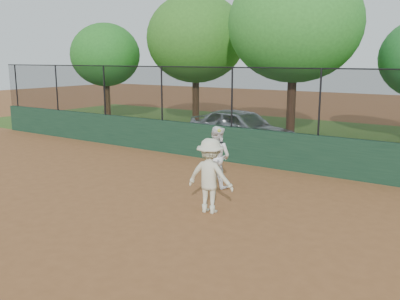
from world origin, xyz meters
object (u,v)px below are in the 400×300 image
Objects in this scene: player_second at (217,157)px; tree_1 at (196,38)px; player_main at (210,176)px; tree_2 at (294,24)px; parked_car at (241,128)px; tree_0 at (105,55)px.

player_second is 11.64m from tree_1.
tree_2 reaches higher than player_main.
parked_car is 0.64× the size of tree_2.
tree_2 reaches higher than parked_car.
tree_1 is at bearing 126.21° from player_main.
parked_car is at bearing 113.86° from player_main.
player_main reaches higher than parked_car.
player_second is at bearing -52.24° from tree_1.
parked_car is at bearing -119.83° from tree_2.
tree_1 is (-7.76, 10.59, 3.60)m from player_main.
parked_car is at bearing -12.70° from tree_0.
tree_0 reaches higher than player_second.
tree_1 is at bearing 63.46° from parked_car.
tree_1 is 6.03m from tree_2.
tree_0 reaches higher than player_main.
player_main is 0.37× the size of tree_0.
parked_car is 2.27× the size of player_main.
tree_2 is at bearing -78.91° from player_second.
parked_car is 6.91m from tree_1.
tree_1 is (-6.78, 8.75, 3.61)m from player_second.
tree_1 reaches higher than tree_0.
player_main reaches higher than player_second.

